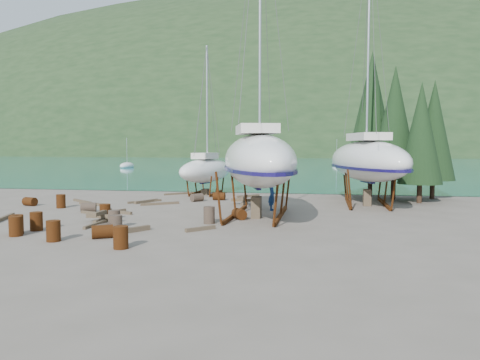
% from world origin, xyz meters
% --- Properties ---
extents(ground, '(600.00, 600.00, 0.00)m').
position_xyz_m(ground, '(0.00, 0.00, 0.00)').
color(ground, '#62594D').
rests_on(ground, ground).
extents(bay_water, '(700.00, 700.00, 0.00)m').
position_xyz_m(bay_water, '(0.00, 315.00, 0.01)').
color(bay_water, '#18717B').
rests_on(bay_water, ground).
extents(far_hill, '(800.00, 360.00, 110.00)m').
position_xyz_m(far_hill, '(0.00, 320.00, 0.00)').
color(far_hill, '#1C3219').
rests_on(far_hill, ground).
extents(far_house_left, '(6.60, 5.60, 5.60)m').
position_xyz_m(far_house_left, '(-60.00, 190.00, 2.92)').
color(far_house_left, beige).
rests_on(far_house_left, ground).
extents(far_house_center, '(6.60, 5.60, 5.60)m').
position_xyz_m(far_house_center, '(-20.00, 190.00, 2.92)').
color(far_house_center, beige).
rests_on(far_house_center, ground).
extents(far_house_right, '(6.60, 5.60, 5.60)m').
position_xyz_m(far_house_right, '(30.00, 190.00, 2.92)').
color(far_house_right, beige).
rests_on(far_house_right, ground).
extents(cypress_near_right, '(3.60, 3.60, 10.00)m').
position_xyz_m(cypress_near_right, '(12.50, 12.00, 5.79)').
color(cypress_near_right, black).
rests_on(cypress_near_right, ground).
extents(cypress_mid_right, '(3.06, 3.06, 8.50)m').
position_xyz_m(cypress_mid_right, '(14.00, 10.00, 4.92)').
color(cypress_mid_right, black).
rests_on(cypress_mid_right, ground).
extents(cypress_back_left, '(4.14, 4.14, 11.50)m').
position_xyz_m(cypress_back_left, '(11.00, 14.00, 6.66)').
color(cypress_back_left, black).
rests_on(cypress_back_left, ground).
extents(cypress_far_right, '(3.24, 3.24, 9.00)m').
position_xyz_m(cypress_far_right, '(15.50, 13.00, 5.21)').
color(cypress_far_right, black).
rests_on(cypress_far_right, ground).
extents(moored_boat_left, '(2.00, 5.00, 6.05)m').
position_xyz_m(moored_boat_left, '(-30.00, 60.00, 0.39)').
color(moored_boat_left, white).
rests_on(moored_boat_left, ground).
extents(moored_boat_mid, '(2.00, 5.00, 6.05)m').
position_xyz_m(moored_boat_mid, '(10.00, 80.00, 0.39)').
color(moored_boat_mid, white).
rests_on(moored_boat_mid, ground).
extents(moored_boat_far, '(2.00, 5.00, 6.05)m').
position_xyz_m(moored_boat_far, '(-8.00, 110.00, 0.39)').
color(moored_boat_far, white).
rests_on(moored_boat_far, ground).
extents(large_sailboat_near, '(6.84, 13.24, 20.02)m').
position_xyz_m(large_sailboat_near, '(3.68, 1.66, 3.22)').
color(large_sailboat_near, white).
rests_on(large_sailboat_near, ground).
extents(large_sailboat_far, '(6.46, 12.24, 18.58)m').
position_xyz_m(large_sailboat_far, '(10.23, 8.35, 3.03)').
color(large_sailboat_far, white).
rests_on(large_sailboat_far, ground).
extents(small_sailboat_shore, '(4.24, 8.08, 12.34)m').
position_xyz_m(small_sailboat_shore, '(-2.32, 13.24, 2.03)').
color(small_sailboat_shore, white).
rests_on(small_sailboat_shore, ground).
extents(worker, '(0.45, 0.68, 1.83)m').
position_xyz_m(worker, '(4.18, 4.31, 0.92)').
color(worker, navy).
rests_on(worker, ground).
extents(drum_0, '(0.58, 0.58, 0.88)m').
position_xyz_m(drum_0, '(-6.28, -5.75, 0.44)').
color(drum_0, '#5A2B0F').
rests_on(drum_0, ground).
extents(drum_1, '(0.80, 1.01, 0.58)m').
position_xyz_m(drum_1, '(-2.13, -5.48, 0.29)').
color(drum_1, '#2D2823').
rests_on(drum_1, ground).
extents(drum_2, '(1.00, 0.79, 0.58)m').
position_xyz_m(drum_2, '(-12.08, 3.66, 0.29)').
color(drum_2, '#5A2B0F').
rests_on(drum_2, ground).
extents(drum_3, '(0.58, 0.58, 0.88)m').
position_xyz_m(drum_3, '(-3.73, -6.92, 0.44)').
color(drum_3, '#5A2B0F').
rests_on(drum_3, ground).
extents(drum_4, '(0.89, 0.59, 0.58)m').
position_xyz_m(drum_4, '(-0.31, 9.22, 0.29)').
color(drum_4, '#5A2B0F').
rests_on(drum_4, ground).
extents(drum_5, '(0.58, 0.58, 0.88)m').
position_xyz_m(drum_5, '(-1.82, -5.07, 0.44)').
color(drum_5, '#2D2823').
rests_on(drum_5, ground).
extents(drum_6, '(0.96, 1.05, 0.58)m').
position_xyz_m(drum_6, '(2.83, 0.38, 0.29)').
color(drum_6, '#5A2B0F').
rests_on(drum_6, ground).
extents(drum_7, '(0.58, 0.58, 0.88)m').
position_xyz_m(drum_7, '(-0.35, -7.75, 0.44)').
color(drum_7, '#5A2B0F').
rests_on(drum_7, ground).
extents(drum_8, '(0.58, 0.58, 0.88)m').
position_xyz_m(drum_8, '(-9.40, 3.00, 0.44)').
color(drum_8, '#5A2B0F').
rests_on(drum_8, ground).
extents(drum_10, '(0.58, 0.58, 0.88)m').
position_xyz_m(drum_10, '(-5.98, -4.73, 0.44)').
color(drum_10, '#5A2B0F').
rests_on(drum_10, ground).
extents(drum_11, '(1.01, 1.05, 0.58)m').
position_xyz_m(drum_11, '(-1.71, 8.14, 0.29)').
color(drum_11, '#2D2823').
rests_on(drum_11, ground).
extents(drum_12, '(1.05, 0.95, 0.58)m').
position_xyz_m(drum_12, '(-2.02, -5.95, 0.29)').
color(drum_12, '#5A2B0F').
rests_on(drum_12, ground).
extents(drum_13, '(0.58, 0.58, 0.88)m').
position_xyz_m(drum_13, '(-6.04, -6.16, 0.44)').
color(drum_13, '#5A2B0F').
rests_on(drum_13, ground).
extents(drum_14, '(0.58, 0.58, 0.88)m').
position_xyz_m(drum_14, '(-4.21, -1.27, 0.44)').
color(drum_14, '#5A2B0F').
rests_on(drum_14, ground).
extents(drum_15, '(1.03, 0.85, 0.58)m').
position_xyz_m(drum_15, '(-6.68, 1.53, 0.29)').
color(drum_15, '#2D2823').
rests_on(drum_15, ground).
extents(drum_16, '(0.58, 0.58, 0.88)m').
position_xyz_m(drum_16, '(-2.63, -3.51, 0.44)').
color(drum_16, '#2D2823').
rests_on(drum_16, ground).
extents(drum_17, '(0.58, 0.58, 0.88)m').
position_xyz_m(drum_17, '(1.57, -1.32, 0.44)').
color(drum_17, '#2D2823').
rests_on(drum_17, ground).
extents(timber_0, '(1.96, 1.90, 0.14)m').
position_xyz_m(timber_0, '(-4.58, 12.75, 0.07)').
color(timber_0, brown).
rests_on(timber_0, ground).
extents(timber_2, '(2.26, 1.04, 0.19)m').
position_xyz_m(timber_2, '(-8.15, 4.69, 0.09)').
color(timber_2, brown).
rests_on(timber_2, ground).
extents(timber_3, '(0.18, 2.80, 0.15)m').
position_xyz_m(timber_3, '(-3.89, -2.75, 0.07)').
color(timber_3, brown).
rests_on(timber_3, ground).
extents(timber_4, '(1.10, 2.04, 0.17)m').
position_xyz_m(timber_4, '(-5.11, 1.28, 0.09)').
color(timber_4, brown).
rests_on(timber_4, ground).
extents(timber_5, '(1.41, 2.21, 0.16)m').
position_xyz_m(timber_5, '(-2.87, -2.61, 0.08)').
color(timber_5, brown).
rests_on(timber_5, ground).
extents(timber_6, '(1.63, 1.62, 0.19)m').
position_xyz_m(timber_6, '(1.51, 11.57, 0.10)').
color(timber_6, brown).
rests_on(timber_6, ground).
extents(timber_7, '(1.21, 1.34, 0.17)m').
position_xyz_m(timber_7, '(1.65, -3.36, 0.09)').
color(timber_7, brown).
rests_on(timber_7, ground).
extents(timber_8, '(1.02, 2.12, 0.19)m').
position_xyz_m(timber_8, '(-5.05, 6.77, 0.09)').
color(timber_8, brown).
rests_on(timber_8, ground).
extents(timber_9, '(0.97, 2.25, 0.15)m').
position_xyz_m(timber_9, '(-3.50, 12.70, 0.08)').
color(timber_9, brown).
rests_on(timber_9, ground).
extents(timber_10, '(2.27, 1.72, 0.16)m').
position_xyz_m(timber_10, '(-3.66, 5.77, 0.08)').
color(timber_10, brown).
rests_on(timber_10, ground).
extents(timber_11, '(2.13, 0.97, 0.15)m').
position_xyz_m(timber_11, '(-5.82, 0.66, 0.08)').
color(timber_11, brown).
rests_on(timber_11, ground).
extents(timber_12, '(1.95, 0.92, 0.17)m').
position_xyz_m(timber_12, '(-4.61, 1.30, 0.08)').
color(timber_12, brown).
rests_on(timber_12, ground).
extents(timber_14, '(1.12, 3.01, 0.18)m').
position_xyz_m(timber_14, '(-9.69, -2.17, 0.09)').
color(timber_14, brown).
rests_on(timber_14, ground).
extents(timber_15, '(1.83, 2.10, 0.15)m').
position_xyz_m(timber_15, '(-5.21, 6.89, 0.07)').
color(timber_15, brown).
rests_on(timber_15, ground).
extents(timber_16, '(1.75, 2.61, 0.23)m').
position_xyz_m(timber_16, '(-1.61, -4.82, 0.11)').
color(timber_16, brown).
rests_on(timber_16, ground).
extents(timber_17, '(2.29, 1.80, 0.16)m').
position_xyz_m(timber_17, '(-9.63, 6.10, 0.08)').
color(timber_17, brown).
rests_on(timber_17, ground).
extents(timber_pile_fore, '(1.80, 1.80, 0.60)m').
position_xyz_m(timber_pile_fore, '(-4.10, -1.78, 0.30)').
color(timber_pile_fore, brown).
rests_on(timber_pile_fore, ground).
extents(timber_pile_aft, '(1.80, 1.80, 0.60)m').
position_xyz_m(timber_pile_aft, '(1.96, 6.98, 0.30)').
color(timber_pile_aft, brown).
rests_on(timber_pile_aft, ground).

